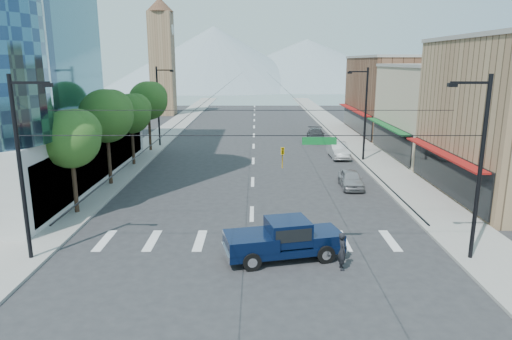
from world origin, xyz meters
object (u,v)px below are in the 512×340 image
object	(u,v)px
parked_car_near	(351,179)
parked_car_far	(316,135)
parked_car_mid	(338,150)
pedestrian	(342,251)
pickup_truck	(283,238)

from	to	relation	value
parked_car_near	parked_car_far	distance (m)	21.17
parked_car_far	parked_car_mid	bearing A→B (deg)	-79.31
parked_car_near	pedestrian	bearing A→B (deg)	-101.60
pickup_truck	parked_car_far	xyz separation A→B (m)	(6.00, 34.20, -0.28)
pedestrian	parked_car_far	xyz separation A→B (m)	(3.30, 35.45, -0.15)
pedestrian	parked_car_far	bearing A→B (deg)	-8.55
parked_car_near	parked_car_mid	distance (m)	11.32
parked_car_near	parked_car_far	size ratio (longest dim) A/B	0.77
pedestrian	parked_car_near	xyz separation A→B (m)	(3.30, 14.29, -0.23)
parked_car_mid	pedestrian	bearing A→B (deg)	-101.19
pedestrian	parked_car_far	distance (m)	35.61
pickup_truck	parked_car_near	xyz separation A→B (m)	(6.00, 13.04, -0.35)
pickup_truck	pedestrian	size ratio (longest dim) A/B	3.40
pickup_truck	parked_car_mid	world-z (taller)	pickup_truck
pickup_truck	parked_car_far	size ratio (longest dim) A/B	1.19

